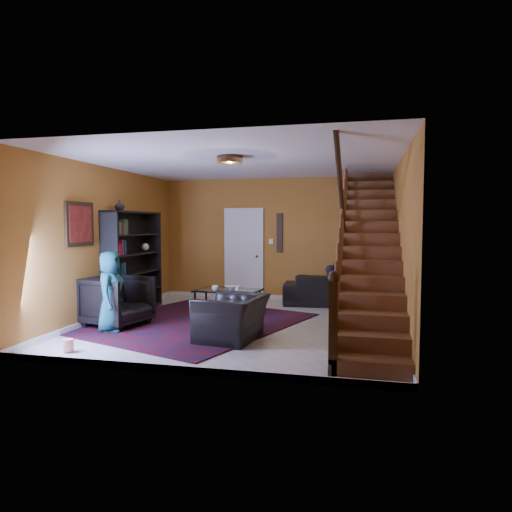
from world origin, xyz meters
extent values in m
plane|color=beige|center=(0.00, 0.00, 0.00)|extent=(5.50, 5.50, 0.00)
plane|color=#B66A28|center=(0.00, 2.75, 1.40)|extent=(5.20, 0.00, 5.20)
plane|color=#B66A28|center=(0.00, -2.75, 1.40)|extent=(5.20, 0.00, 5.20)
plane|color=#B66A28|center=(-2.60, 0.00, 1.40)|extent=(0.00, 5.50, 5.50)
plane|color=#B66A28|center=(2.60, 0.00, 1.40)|extent=(0.00, 5.50, 5.50)
plane|color=white|center=(0.00, 0.00, 2.80)|extent=(5.50, 5.50, 0.00)
cube|color=silver|center=(0.00, 2.74, 0.05)|extent=(5.20, 0.02, 0.10)
cube|color=silver|center=(-2.59, 0.00, 0.05)|extent=(0.02, 5.50, 0.10)
cube|color=#B66A28|center=(2.12, 0.00, 1.32)|extent=(0.95, 4.92, 2.83)
cube|color=black|center=(1.67, 0.00, 1.40)|extent=(0.04, 5.02, 3.02)
cylinder|color=black|center=(1.70, 0.00, 1.85)|extent=(0.07, 4.20, 2.44)
cube|color=black|center=(1.70, -2.40, 0.55)|extent=(0.10, 0.10, 1.10)
cube|color=black|center=(-2.41, 0.60, 1.00)|extent=(0.35, 1.80, 2.00)
cube|color=black|center=(-2.41, 0.60, 0.40)|extent=(0.35, 1.72, 0.03)
cube|color=black|center=(-2.41, 0.60, 1.16)|extent=(0.35, 1.72, 0.03)
cube|color=silver|center=(-0.70, 2.73, 1.02)|extent=(0.82, 0.05, 2.05)
cube|color=maroon|center=(-2.57, -0.90, 1.75)|extent=(0.04, 0.74, 0.74)
cube|color=black|center=(0.15, 2.73, 1.55)|extent=(0.14, 0.03, 0.90)
cylinder|color=#3F2814|center=(0.00, -0.80, 2.74)|extent=(0.40, 0.40, 0.10)
cube|color=#3E0B10|center=(-0.92, -0.09, 0.01)|extent=(4.27, 4.55, 0.02)
imported|color=black|center=(1.50, 2.30, 0.33)|extent=(2.35, 1.05, 0.67)
imported|color=black|center=(-2.05, -0.65, 0.44)|extent=(1.15, 1.13, 0.87)
imported|color=black|center=(0.11, -1.11, 0.34)|extent=(1.03, 1.14, 0.67)
imported|color=black|center=(1.34, 2.35, 0.21)|extent=(0.50, 0.35, 1.32)
imported|color=black|center=(1.50, 2.35, 0.26)|extent=(0.71, 0.57, 1.41)
imported|color=#18515B|center=(-1.95, -1.03, 0.66)|extent=(0.57, 0.73, 1.32)
cube|color=black|center=(-1.13, 0.62, 0.23)|extent=(0.03, 0.03, 0.45)
cube|color=black|center=(0.02, 0.62, 0.23)|extent=(0.03, 0.03, 0.45)
cube|color=black|center=(-1.13, 1.26, 0.23)|extent=(0.03, 0.03, 0.45)
cube|color=black|center=(0.02, 1.26, 0.23)|extent=(0.03, 0.03, 0.45)
cube|color=black|center=(-0.55, 0.94, 0.12)|extent=(1.22, 0.78, 0.02)
cube|color=silver|center=(-0.55, 0.94, 0.45)|extent=(1.28, 0.85, 0.02)
imported|color=#999999|center=(-0.76, 0.75, 0.51)|extent=(0.17, 0.17, 0.10)
imported|color=#999999|center=(-0.32, 0.82, 0.51)|extent=(0.14, 0.14, 0.10)
imported|color=#999999|center=(-0.55, 1.06, 0.49)|extent=(0.29, 0.29, 0.05)
imported|color=#999999|center=(-2.41, 0.10, 2.10)|extent=(0.18, 0.18, 0.19)
cylinder|color=red|center=(-1.88, -2.25, 0.10)|extent=(0.16, 0.16, 0.16)
camera|label=1|loc=(2.01, -7.62, 1.75)|focal=32.00mm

